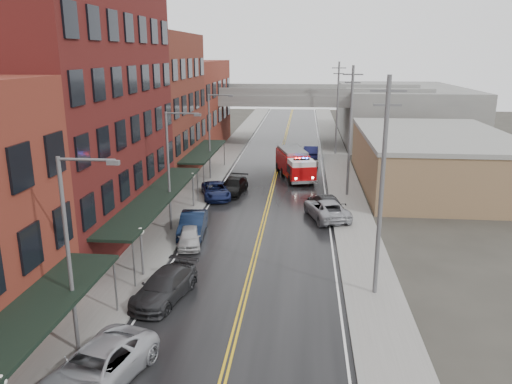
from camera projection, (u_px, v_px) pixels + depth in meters
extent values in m
cube|color=black|center=(267.00, 210.00, 42.93)|extent=(11.00, 160.00, 0.02)
cube|color=slate|center=(184.00, 206.00, 43.60)|extent=(3.00, 160.00, 0.15)
cube|color=slate|center=(353.00, 212.00, 42.22)|extent=(3.00, 160.00, 0.15)
cube|color=gray|center=(202.00, 207.00, 43.45)|extent=(0.30, 160.00, 0.15)
cube|color=gray|center=(333.00, 211.00, 42.38)|extent=(0.30, 160.00, 0.15)
cube|color=#4C1514|center=(72.00, 112.00, 35.06)|extent=(9.00, 20.00, 18.00)
cube|color=maroon|center=(149.00, 108.00, 52.24)|extent=(9.00, 15.00, 15.00)
cube|color=maroon|center=(187.00, 105.00, 69.42)|extent=(9.00, 20.00, 12.00)
cube|color=olive|center=(432.00, 161.00, 50.33)|extent=(14.00, 22.00, 5.00)
cube|color=slate|center=(400.00, 112.00, 78.50)|extent=(18.00, 30.00, 8.00)
cube|color=black|center=(4.00, 342.00, 17.91)|extent=(2.60, 16.00, 0.18)
cylinder|color=slate|center=(115.00, 287.00, 25.49)|extent=(0.10, 0.10, 3.00)
cube|color=black|center=(156.00, 196.00, 36.13)|extent=(2.60, 18.00, 0.18)
cylinder|color=slate|center=(134.00, 264.00, 28.18)|extent=(0.10, 0.10, 3.00)
cylinder|color=slate|center=(198.00, 186.00, 44.66)|extent=(0.10, 0.10, 3.00)
cube|color=black|center=(204.00, 151.00, 52.90)|extent=(2.60, 13.00, 0.18)
cylinder|color=slate|center=(204.00, 179.00, 47.35)|extent=(0.10, 0.10, 3.00)
cylinder|color=slate|center=(224.00, 154.00, 59.04)|extent=(0.10, 0.10, 3.00)
sphere|color=silver|center=(0.00, 382.00, 15.92)|extent=(0.44, 0.44, 0.44)
cylinder|color=#59595B|center=(142.00, 255.00, 29.74)|extent=(0.14, 0.14, 2.80)
sphere|color=silver|center=(140.00, 231.00, 29.34)|extent=(0.44, 0.44, 0.44)
cylinder|color=#59595B|center=(193.00, 192.00, 43.16)|extent=(0.14, 0.14, 2.80)
sphere|color=silver|center=(193.00, 175.00, 42.76)|extent=(0.44, 0.44, 0.44)
cylinder|color=#59595B|center=(69.00, 260.00, 21.28)|extent=(0.18, 0.18, 9.00)
cylinder|color=#59595B|center=(87.00, 160.00, 19.98)|extent=(2.40, 0.12, 0.12)
cube|color=#59595B|center=(113.00, 163.00, 19.90)|extent=(0.50, 0.22, 0.18)
cylinder|color=#59595B|center=(169.00, 173.00, 36.61)|extent=(0.18, 0.18, 9.00)
cylinder|color=#59595B|center=(182.00, 113.00, 35.32)|extent=(2.40, 0.12, 0.12)
cube|color=#59595B|center=(198.00, 115.00, 35.24)|extent=(0.50, 0.22, 0.18)
cylinder|color=#59595B|center=(209.00, 138.00, 51.95)|extent=(0.18, 0.18, 9.00)
cylinder|color=#59595B|center=(220.00, 95.00, 50.66)|extent=(2.40, 0.12, 0.12)
cube|color=#59595B|center=(231.00, 96.00, 50.58)|extent=(0.50, 0.22, 0.18)
cylinder|color=#59595B|center=(382.00, 191.00, 26.26)|extent=(0.24, 0.24, 12.00)
cube|color=#59595B|center=(389.00, 91.00, 24.86)|extent=(1.80, 0.12, 0.12)
cube|color=#59595B|center=(388.00, 105.00, 25.05)|extent=(1.40, 0.12, 0.12)
cylinder|color=#59595B|center=(350.00, 133.00, 45.43)|extent=(0.24, 0.24, 12.00)
cube|color=#59595B|center=(353.00, 74.00, 44.03)|extent=(1.80, 0.12, 0.12)
cube|color=#59595B|center=(353.00, 83.00, 44.22)|extent=(1.40, 0.12, 0.12)
cylinder|color=#59595B|center=(337.00, 109.00, 64.60)|extent=(0.24, 0.24, 12.00)
cube|color=#59595B|center=(339.00, 68.00, 63.21)|extent=(1.80, 0.12, 0.12)
cube|color=#59595B|center=(339.00, 74.00, 63.39)|extent=(1.40, 0.12, 0.12)
cube|color=slate|center=(284.00, 98.00, 71.79)|extent=(40.00, 10.00, 1.50)
cube|color=slate|center=(210.00, 123.00, 73.84)|extent=(1.60, 8.00, 6.00)
cube|color=slate|center=(360.00, 125.00, 71.76)|extent=(1.60, 8.00, 6.00)
cube|color=#A20709|center=(292.00, 161.00, 54.68)|extent=(3.92, 6.07, 2.14)
cube|color=#A20709|center=(301.00, 172.00, 50.98)|extent=(3.15, 3.22, 1.53)
cube|color=silver|center=(301.00, 162.00, 50.71)|extent=(2.97, 2.99, 0.51)
cube|color=black|center=(301.00, 169.00, 51.09)|extent=(2.90, 2.24, 0.82)
cube|color=slate|center=(292.00, 150.00, 54.35)|extent=(3.56, 5.61, 0.31)
cube|color=black|center=(301.00, 159.00, 50.62)|extent=(1.65, 0.70, 0.14)
sphere|color=#FF0C0C|center=(296.00, 159.00, 50.51)|extent=(0.20, 0.20, 0.20)
sphere|color=#1933FF|center=(307.00, 158.00, 50.69)|extent=(0.20, 0.20, 0.20)
cylinder|color=black|center=(291.00, 180.00, 50.91)|extent=(1.08, 0.61, 1.02)
cylinder|color=black|center=(312.00, 179.00, 51.27)|extent=(1.08, 0.61, 1.02)
cylinder|color=black|center=(283.00, 172.00, 54.30)|extent=(1.08, 0.61, 1.02)
cylinder|color=black|center=(303.00, 171.00, 54.66)|extent=(1.08, 0.61, 1.02)
cylinder|color=black|center=(278.00, 167.00, 56.72)|extent=(1.08, 0.61, 1.02)
cylinder|color=black|center=(297.00, 166.00, 57.08)|extent=(1.08, 0.61, 1.02)
imported|color=#A3A4AB|center=(96.00, 368.00, 19.99)|extent=(4.16, 6.42, 1.64)
imported|color=#28282A|center=(165.00, 286.00, 27.16)|extent=(3.19, 5.60, 1.53)
imported|color=#B5B5B5|center=(190.00, 237.00, 34.77)|extent=(2.21, 4.09, 1.32)
imported|color=black|center=(193.00, 224.00, 36.90)|extent=(2.16, 5.11, 1.64)
imported|color=#111942|center=(216.00, 190.00, 46.28)|extent=(3.70, 5.61, 1.43)
imported|color=black|center=(233.00, 186.00, 47.67)|extent=(2.71, 5.38, 1.50)
imported|color=#98999F|center=(326.00, 209.00, 40.52)|extent=(4.18, 6.25, 1.59)
imported|color=black|center=(326.00, 203.00, 42.06)|extent=(3.37, 5.77, 1.57)
imported|color=white|center=(308.00, 163.00, 57.93)|extent=(2.73, 4.38, 1.39)
imported|color=black|center=(311.00, 152.00, 63.62)|extent=(1.95, 5.13, 1.67)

